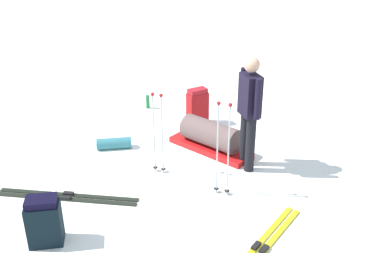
% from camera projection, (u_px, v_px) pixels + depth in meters
% --- Properties ---
extents(ground_plane, '(80.00, 80.00, 0.00)m').
position_uv_depth(ground_plane, '(192.00, 169.00, 6.63)').
color(ground_plane, white).
extents(skier_standing, '(0.48, 0.37, 1.70)m').
position_uv_depth(skier_standing, '(249.00, 108.00, 6.28)').
color(skier_standing, black).
rests_on(skier_standing, ground_plane).
extents(ski_pair_near, '(0.22, 1.84, 0.05)m').
position_uv_depth(ski_pair_near, '(260.00, 249.00, 5.03)').
color(ski_pair_near, gold).
rests_on(ski_pair_near, ground_plane).
extents(ski_pair_far, '(1.76, 1.10, 0.05)m').
position_uv_depth(ski_pair_far, '(67.00, 197.00, 5.95)').
color(ski_pair_far, black).
rests_on(ski_pair_far, ground_plane).
extents(backpack_large_dark, '(0.45, 0.45, 0.60)m').
position_uv_depth(backpack_large_dark, '(44.00, 221.00, 5.02)').
color(backpack_large_dark, black).
rests_on(backpack_large_dark, ground_plane).
extents(backpack_bright, '(0.33, 0.41, 0.67)m').
position_uv_depth(backpack_bright, '(198.00, 107.00, 7.93)').
color(backpack_bright, maroon).
rests_on(backpack_bright, ground_plane).
extents(ski_poles_planted_near, '(0.19, 0.11, 1.24)m').
position_uv_depth(ski_poles_planted_near, '(158.00, 129.00, 6.27)').
color(ski_poles_planted_near, '#B0BBB5').
rests_on(ski_poles_planted_near, ground_plane).
extents(ski_poles_planted_far, '(0.21, 0.11, 1.34)m').
position_uv_depth(ski_poles_planted_far, '(223.00, 145.00, 5.73)').
color(ski_poles_planted_far, '#B1B6BE').
rests_on(ski_poles_planted_far, ground_plane).
extents(gear_sled, '(1.41, 0.52, 0.49)m').
position_uv_depth(gear_sled, '(211.00, 137.00, 7.08)').
color(gear_sled, red).
rests_on(gear_sled, ground_plane).
extents(sleeping_mat_rolled, '(0.51, 0.52, 0.18)m').
position_uv_depth(sleeping_mat_rolled, '(114.00, 143.00, 7.18)').
color(sleeping_mat_rolled, teal).
rests_on(sleeping_mat_rolled, ground_plane).
extents(thermos_bottle, '(0.07, 0.07, 0.26)m').
position_uv_depth(thermos_bottle, '(148.00, 102.00, 8.68)').
color(thermos_bottle, '#1D6F37').
rests_on(thermos_bottle, ground_plane).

